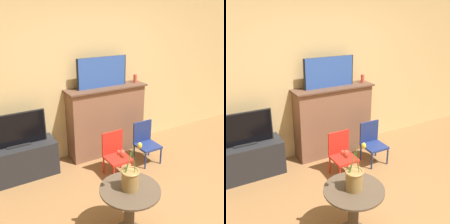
% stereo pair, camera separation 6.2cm
% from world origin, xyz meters
% --- Properties ---
extents(wall_back, '(8.00, 0.06, 2.70)m').
position_xyz_m(wall_back, '(0.00, 2.13, 1.35)').
color(wall_back, tan).
rests_on(wall_back, ground).
extents(fireplace_mantel, '(1.30, 0.37, 1.12)m').
position_xyz_m(fireplace_mantel, '(0.20, 1.93, 0.57)').
color(fireplace_mantel, brown).
rests_on(fireplace_mantel, ground).
extents(painting, '(0.82, 0.03, 0.46)m').
position_xyz_m(painting, '(0.14, 1.94, 1.35)').
color(painting, black).
rests_on(painting, fireplace_mantel).
extents(mantel_candle, '(0.06, 0.06, 0.13)m').
position_xyz_m(mantel_candle, '(0.74, 1.93, 1.18)').
color(mantel_candle, '#CC4C3D').
rests_on(mantel_candle, fireplace_mantel).
extents(tv_stand, '(0.99, 0.40, 0.49)m').
position_xyz_m(tv_stand, '(-1.19, 1.88, 0.25)').
color(tv_stand, '#232326').
rests_on(tv_stand, ground).
extents(tv_monitor, '(0.79, 0.12, 0.46)m').
position_xyz_m(tv_monitor, '(-1.19, 1.89, 0.72)').
color(tv_monitor, black).
rests_on(tv_monitor, tv_stand).
extents(chair_red, '(0.33, 0.33, 0.63)m').
position_xyz_m(chair_red, '(-0.01, 1.29, 0.34)').
color(chair_red, red).
rests_on(chair_red, ground).
extents(chair_blue, '(0.33, 0.33, 0.63)m').
position_xyz_m(chair_blue, '(0.58, 1.38, 0.34)').
color(chair_blue, navy).
rests_on(chair_blue, ground).
extents(side_table, '(0.60, 0.60, 0.57)m').
position_xyz_m(side_table, '(-0.46, 0.25, 0.37)').
color(side_table, '#4C3D2D').
rests_on(side_table, ground).
extents(vase_tulips, '(0.22, 0.18, 0.51)m').
position_xyz_m(vase_tulips, '(-0.46, 0.25, 0.70)').
color(vase_tulips, olive).
rests_on(vase_tulips, side_table).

